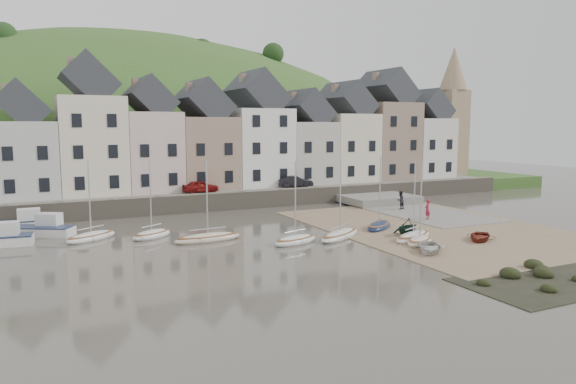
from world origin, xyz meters
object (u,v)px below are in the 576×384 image
rowboat_white (429,247)px  person_dark (400,200)px  sailboat_0 (91,236)px  car_right (295,181)px  rowboat_green (407,227)px  person_red (427,209)px  car_left (201,187)px  rowboat_red (480,236)px

rowboat_white → person_dark: bearing=94.9°
sailboat_0 → car_right: size_ratio=1.59×
sailboat_0 → rowboat_green: size_ratio=2.43×
rowboat_white → person_dark: size_ratio=1.78×
sailboat_0 → person_red: sailboat_0 is taller
person_red → car_right: car_right is taller
car_left → car_right: size_ratio=0.95×
car_left → car_right: (11.16, 0.00, 0.01)m
rowboat_white → car_right: size_ratio=0.82×
car_left → rowboat_red: bearing=-154.1°
person_dark → car_right: car_right is taller
sailboat_0 → car_right: (23.27, 11.76, 1.99)m
rowboat_green → sailboat_0: bearing=-131.6°
sailboat_0 → person_dark: sailboat_0 is taller
rowboat_white → rowboat_red: size_ratio=1.08×
car_left → car_right: bearing=-93.6°
sailboat_0 → car_left: bearing=44.2°
rowboat_white → car_right: car_right is taller
sailboat_0 → rowboat_red: 29.40m
rowboat_red → person_red: 8.92m
rowboat_green → car_right: bearing=159.0°
sailboat_0 → car_left: 17.00m
rowboat_green → rowboat_red: bearing=23.9°
person_dark → car_right: bearing=-74.2°
sailboat_0 → rowboat_green: sailboat_0 is taller
sailboat_0 → car_left: size_ratio=1.67×
person_dark → sailboat_0: bearing=-14.3°
car_left → person_red: bearing=-138.6°
sailboat_0 → car_left: (12.11, 11.76, 1.98)m
person_red → car_right: (-5.27, 16.40, 1.21)m
rowboat_green → person_red: bearing=109.0°
sailboat_0 → person_dark: bearing=2.3°
rowboat_green → car_left: car_left is taller
rowboat_white → rowboat_green: size_ratio=1.26×
rowboat_green → person_dark: (7.38, 10.49, 0.29)m
person_red → car_left: size_ratio=0.49×
rowboat_green → car_right: size_ratio=0.65×
sailboat_0 → rowboat_red: (26.25, -13.24, 0.11)m
rowboat_red → car_left: bearing=170.9°
sailboat_0 → car_right: sailboat_0 is taller
sailboat_0 → person_dark: (29.96, 1.18, 0.77)m
rowboat_red → person_dark: bearing=127.0°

